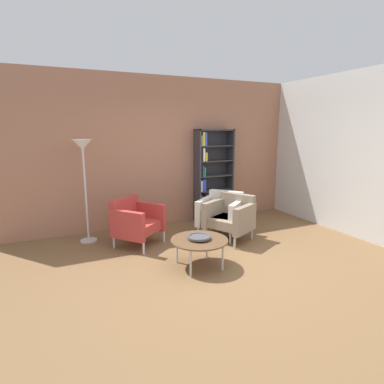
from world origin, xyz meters
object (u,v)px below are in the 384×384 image
Objects in this scene: armchair_by_bookshelf at (136,221)px; armchair_spare_guest at (222,213)px; floor_lamp_torchiere at (83,157)px; bookshelf_tall at (210,176)px; armchair_corner_red at (231,216)px; coffee_table_low at (199,241)px; decorative_bowl at (199,237)px.

armchair_by_bookshelf and armchair_spare_guest have the same top height.
armchair_spare_guest is at bearing -16.29° from floor_lamp_torchiere.
armchair_spare_guest is 2.56m from floor_lamp_torchiere.
bookshelf_tall is 2.58m from floor_lamp_torchiere.
armchair_by_bookshelf is 1.03× the size of armchair_corner_red.
bookshelf_tall reaches higher than floor_lamp_torchiere.
coffee_table_low is 1.41m from armchair_spare_guest.
armchair_by_bookshelf reaches higher than coffee_table_low.
bookshelf_tall is at bearing 58.64° from decorative_bowl.
bookshelf_tall is 2.00× the size of armchair_spare_guest.
floor_lamp_torchiere is (-2.25, 0.66, 1.03)m from armchair_spare_guest.
decorative_bowl is 0.18× the size of floor_lamp_torchiere.
floor_lamp_torchiere is at bearing -173.31° from bookshelf_tall.
armchair_by_bookshelf is (-0.59, 1.20, 0.04)m from coffee_table_low.
bookshelf_tall is at bearing -15.39° from armchair_by_bookshelf.
armchair_corner_red is (-0.23, -1.22, -0.53)m from bookshelf_tall.
armchair_by_bookshelf is at bearing 116.15° from coffee_table_low.
armchair_spare_guest reaches higher than coffee_table_low.
floor_lamp_torchiere is at bearing 127.37° from coffee_table_low.
bookshelf_tall reaches higher than decorative_bowl.
coffee_table_low is 0.84× the size of armchair_spare_guest.
armchair_by_bookshelf is at bearing -134.66° from armchair_spare_guest.
coffee_table_low is 2.50× the size of decorative_bowl.
bookshelf_tall reaches higher than armchair_by_bookshelf.
armchair_corner_red reaches higher than decorative_bowl.
bookshelf_tall is 1.35m from armchair_corner_red.
armchair_spare_guest is (-0.03, 0.27, 0.00)m from armchair_corner_red.
bookshelf_tall is 2.40m from coffee_table_low.
armchair_spare_guest is 0.55× the size of floor_lamp_torchiere.
bookshelf_tall is at bearing 58.64° from coffee_table_low.
decorative_bowl is at bearing -81.27° from armchair_spare_guest.
armchair_corner_red is at bearing 38.27° from decorative_bowl.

